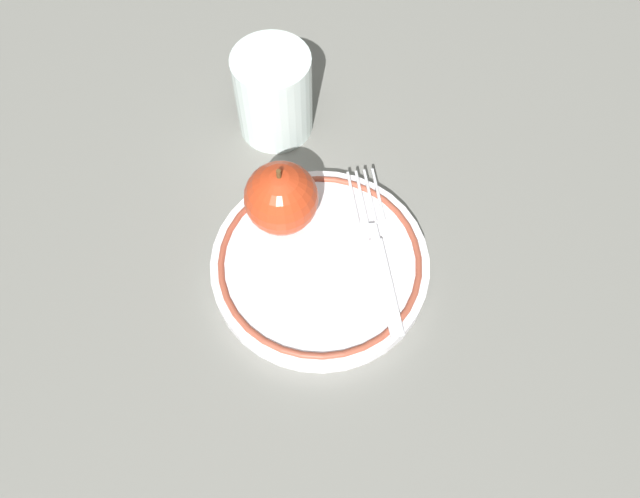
{
  "coord_description": "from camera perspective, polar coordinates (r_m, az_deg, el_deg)",
  "views": [
    {
      "loc": [
        -0.11,
        0.22,
        0.51
      ],
      "look_at": [
        -0.02,
        -0.02,
        0.04
      ],
      "focal_mm": 35.0,
      "sensor_mm": 36.0,
      "label": 1
    }
  ],
  "objects": [
    {
      "name": "fork",
      "position": [
        0.56,
        5.37,
        -0.35
      ],
      "size": [
        0.1,
        0.16,
        0.0
      ],
      "rotation": [
        0.0,
        0.0,
        5.23
      ],
      "color": "silver",
      "rests_on": "plate"
    },
    {
      "name": "ground_plane",
      "position": [
        0.57,
        -2.32,
        -2.64
      ],
      "size": [
        2.0,
        2.0,
        0.0
      ],
      "primitive_type": "plane",
      "color": "slate"
    },
    {
      "name": "drinking_glass",
      "position": [
        0.63,
        -4.27,
        13.95
      ],
      "size": [
        0.08,
        0.08,
        0.09
      ],
      "primitive_type": "cylinder",
      "color": "silver",
      "rests_on": "ground_plane"
    },
    {
      "name": "plate",
      "position": [
        0.56,
        0.0,
        -1.39
      ],
      "size": [
        0.2,
        0.2,
        0.02
      ],
      "color": "white",
      "rests_on": "ground_plane"
    },
    {
      "name": "apple_red_whole",
      "position": [
        0.55,
        -3.57,
        4.66
      ],
      "size": [
        0.07,
        0.07,
        0.07
      ],
      "color": "#C1391A",
      "rests_on": "plate"
    }
  ]
}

